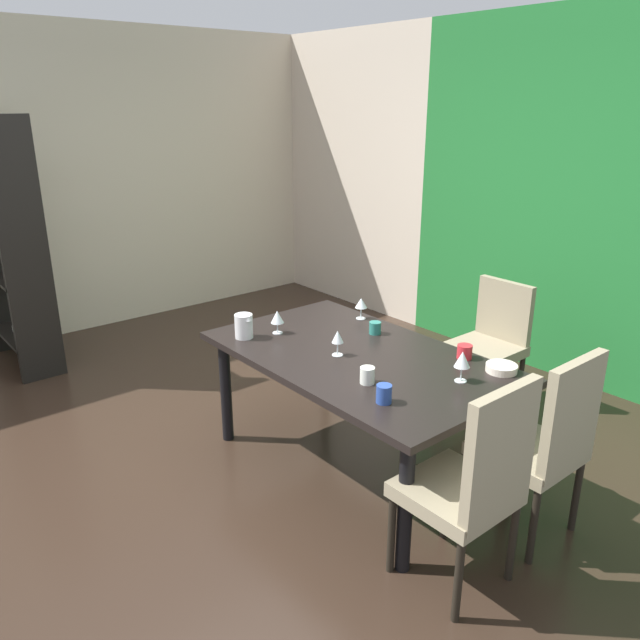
# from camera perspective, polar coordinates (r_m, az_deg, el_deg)

# --- Properties ---
(ground_plane) EXTENTS (5.94, 5.51, 0.02)m
(ground_plane) POSITION_cam_1_polar(r_m,az_deg,el_deg) (3.89, -7.97, -12.88)
(ground_plane) COLOR #2E2118
(back_panel_interior) EXTENTS (2.03, 0.10, 2.70)m
(back_panel_interior) POSITION_cam_1_polar(r_m,az_deg,el_deg) (6.53, 2.85, 13.26)
(back_panel_interior) COLOR beige
(back_panel_interior) RESTS_ON ground_plane
(left_interior_panel) EXTENTS (0.10, 5.51, 2.70)m
(left_interior_panel) POSITION_cam_1_polar(r_m,az_deg,el_deg) (6.04, -23.73, 11.16)
(left_interior_panel) COLOR beige
(left_interior_panel) RESTS_ON ground_plane
(dining_table) EXTENTS (1.73, 1.02, 0.73)m
(dining_table) POSITION_cam_1_polar(r_m,az_deg,el_deg) (3.51, 3.46, -4.31)
(dining_table) COLOR black
(dining_table) RESTS_ON ground_plane
(chair_right_far) EXTENTS (0.44, 0.44, 0.99)m
(chair_right_far) POSITION_cam_1_polar(r_m,az_deg,el_deg) (3.19, 19.82, -10.28)
(chair_right_far) COLOR gray
(chair_right_far) RESTS_ON ground_plane
(chair_right_near) EXTENTS (0.44, 0.44, 1.02)m
(chair_right_near) POSITION_cam_1_polar(r_m,az_deg,el_deg) (2.79, 13.85, -14.07)
(chair_right_near) COLOR gray
(chair_right_near) RESTS_ON ground_plane
(chair_head_far) EXTENTS (0.44, 0.45, 0.90)m
(chair_head_far) POSITION_cam_1_polar(r_m,az_deg,el_deg) (4.46, 15.39, -1.64)
(chair_head_far) COLOR gray
(chair_head_far) RESTS_ON ground_plane
(display_shelf) EXTENTS (0.87, 0.33, 1.97)m
(display_shelf) POSITION_cam_1_polar(r_m,az_deg,el_deg) (5.46, -26.50, 6.22)
(display_shelf) COLOR black
(display_shelf) RESTS_ON ground_plane
(wine_glass_right) EXTENTS (0.08, 0.08, 0.16)m
(wine_glass_right) POSITION_cam_1_polar(r_m,az_deg,el_deg) (3.18, 12.88, -3.58)
(wine_glass_right) COLOR silver
(wine_glass_right) RESTS_ON dining_table
(wine_glass_east) EXTENTS (0.08, 0.08, 0.14)m
(wine_glass_east) POSITION_cam_1_polar(r_m,az_deg,el_deg) (3.75, -3.93, 0.24)
(wine_glass_east) COLOR silver
(wine_glass_east) RESTS_ON dining_table
(wine_glass_left) EXTENTS (0.07, 0.07, 0.14)m
(wine_glass_left) POSITION_cam_1_polar(r_m,az_deg,el_deg) (3.42, 1.62, -1.62)
(wine_glass_left) COLOR silver
(wine_glass_left) RESTS_ON dining_table
(wine_glass_south) EXTENTS (0.08, 0.08, 0.14)m
(wine_glass_south) POSITION_cam_1_polar(r_m,az_deg,el_deg) (4.00, 3.78, 1.50)
(wine_glass_south) COLOR silver
(wine_glass_south) RESTS_ON dining_table
(serving_bowl_north) EXTENTS (0.16, 0.16, 0.04)m
(serving_bowl_north) POSITION_cam_1_polar(r_m,az_deg,el_deg) (3.38, 16.26, -4.24)
(serving_bowl_north) COLOR #EEE1CB
(serving_bowl_north) RESTS_ON dining_table
(cup_west) EXTENTS (0.07, 0.07, 0.07)m
(cup_west) POSITION_cam_1_polar(r_m,az_deg,el_deg) (3.77, 5.06, -0.72)
(cup_west) COLOR #267367
(cup_west) RESTS_ON dining_table
(cup_rear) EXTENTS (0.07, 0.07, 0.09)m
(cup_rear) POSITION_cam_1_polar(r_m,az_deg,el_deg) (2.93, 5.87, -6.74)
(cup_rear) COLOR #274596
(cup_rear) RESTS_ON dining_table
(cup_corner) EXTENTS (0.08, 0.08, 0.08)m
(cup_corner) POSITION_cam_1_polar(r_m,az_deg,el_deg) (3.49, 13.08, -2.84)
(cup_corner) COLOR red
(cup_corner) RESTS_ON dining_table
(cup_near_shelf) EXTENTS (0.07, 0.07, 0.09)m
(cup_near_shelf) POSITION_cam_1_polar(r_m,az_deg,el_deg) (3.12, 4.35, -5.07)
(cup_near_shelf) COLOR silver
(cup_near_shelf) RESTS_ON dining_table
(pitcher_near_window) EXTENTS (0.12, 0.11, 0.15)m
(pitcher_near_window) POSITION_cam_1_polar(r_m,az_deg,el_deg) (3.71, -6.98, -0.55)
(pitcher_near_window) COLOR silver
(pitcher_near_window) RESTS_ON dining_table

